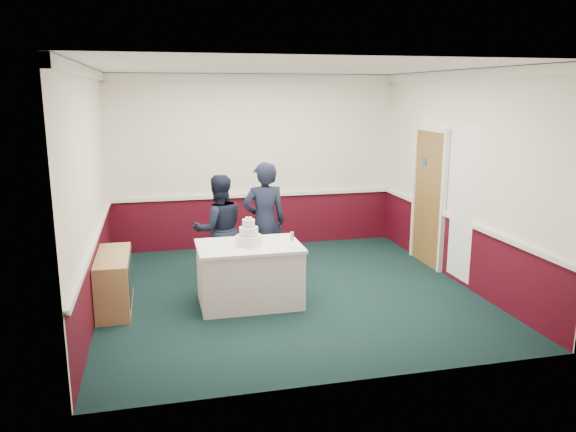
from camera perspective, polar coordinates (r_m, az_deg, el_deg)
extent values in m
plane|color=black|center=(7.80, 0.05, -7.75)|extent=(5.00, 5.00, 0.00)
cube|color=white|center=(9.81, -3.34, 5.47)|extent=(5.00, 0.05, 3.00)
cube|color=white|center=(7.25, -19.34, 2.28)|extent=(0.05, 5.00, 3.00)
cube|color=white|center=(8.34, 16.87, 3.70)|extent=(0.05, 5.00, 3.00)
cube|color=white|center=(7.32, 0.05, 14.66)|extent=(5.00, 5.00, 0.05)
cube|color=#430815|center=(10.00, -3.26, -0.51)|extent=(5.00, 0.02, 0.90)
cube|color=white|center=(9.89, -3.29, 2.13)|extent=(4.98, 0.05, 0.06)
cube|color=white|center=(9.73, -3.43, 13.85)|extent=(5.00, 0.08, 0.12)
cube|color=brown|center=(9.10, 14.12, 1.68)|extent=(0.05, 0.90, 2.10)
cube|color=#234799|center=(9.13, 13.71, 5.36)|extent=(0.01, 0.12, 0.12)
cube|color=white|center=(8.15, 17.27, 1.33)|extent=(0.02, 0.60, 2.20)
cube|color=tan|center=(7.48, -17.24, -6.38)|extent=(0.40, 1.20, 0.70)
cube|color=black|center=(7.45, -15.68, -5.94)|extent=(0.01, 1.00, 0.50)
cube|color=white|center=(7.31, -3.95, -6.01)|extent=(1.28, 0.88, 0.76)
cube|color=white|center=(7.20, -3.99, -3.07)|extent=(1.32, 0.92, 0.04)
cylinder|color=white|center=(7.18, -4.00, -2.45)|extent=(0.34, 0.34, 0.12)
cylinder|color=silver|center=(7.19, -4.00, -2.82)|extent=(0.35, 0.35, 0.03)
cylinder|color=white|center=(7.15, -4.02, -1.56)|extent=(0.24, 0.24, 0.11)
cylinder|color=silver|center=(7.16, -4.01, -1.90)|extent=(0.25, 0.25, 0.02)
cylinder|color=white|center=(7.13, -4.03, -0.74)|extent=(0.16, 0.16, 0.10)
cylinder|color=silver|center=(7.13, -4.02, -1.05)|extent=(0.17, 0.17, 0.02)
sphere|color=#EDE5C9|center=(7.11, -4.04, -0.22)|extent=(0.03, 0.03, 0.03)
sphere|color=#EDE5C9|center=(7.13, -3.83, -0.18)|extent=(0.03, 0.03, 0.03)
sphere|color=#EDE5C9|center=(7.13, -4.23, -0.18)|extent=(0.03, 0.03, 0.03)
sphere|color=#EDE5C9|center=(7.09, -3.86, -0.25)|extent=(0.03, 0.03, 0.03)
sphere|color=#EDE5C9|center=(7.09, -4.23, -0.25)|extent=(0.03, 0.03, 0.03)
cube|color=silver|center=(7.00, -3.97, -3.34)|extent=(0.06, 0.22, 0.00)
cylinder|color=silver|center=(7.03, 0.42, -3.24)|extent=(0.05, 0.05, 0.01)
cylinder|color=silver|center=(7.01, 0.42, -2.87)|extent=(0.01, 0.01, 0.09)
cylinder|color=silver|center=(6.99, 0.42, -2.08)|extent=(0.04, 0.04, 0.11)
imported|color=black|center=(8.06, -7.02, -1.34)|extent=(0.82, 0.67, 1.57)
imported|color=black|center=(8.04, -2.41, -0.64)|extent=(0.64, 0.43, 1.74)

